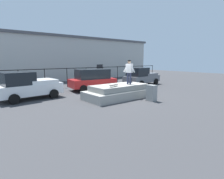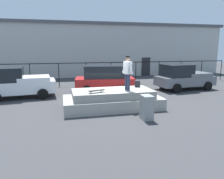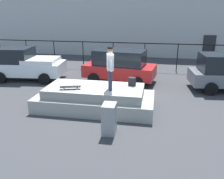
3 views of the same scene
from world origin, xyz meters
name	(u,v)px [view 3 (image 3 of 3)]	position (x,y,z in m)	size (l,w,h in m)	color
ground_plane	(110,105)	(0.00, 0.00, 0.00)	(60.00, 60.00, 0.00)	#38383A
concrete_ledge	(95,98)	(-0.57, -0.49, 0.43)	(4.92, 2.30, 0.95)	#9E9B93
skateboarder	(110,66)	(0.14, -0.75, 1.94)	(0.35, 0.93, 1.71)	#2D334C
skateboard	(70,87)	(-1.45, -0.97, 1.05)	(0.85, 0.41, 0.12)	black
backpack	(132,82)	(0.94, -0.03, 1.12)	(0.28, 0.20, 0.35)	black
car_white_pickup_near	(26,64)	(-5.71, 3.14, 0.93)	(4.30, 2.42, 1.89)	white
car_red_hatchback_mid	(120,65)	(-0.14, 3.59, 0.97)	(4.22, 2.50, 1.85)	#B21E1E
utility_box	(109,119)	(0.45, -2.55, 0.53)	(0.44, 0.60, 1.06)	gray
fence_row	(129,51)	(0.00, 6.74, 1.31)	(24.06, 0.06, 1.87)	black
warehouse_building	(138,22)	(0.00, 14.56, 2.86)	(31.24, 6.60, 5.69)	#B2B2AD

